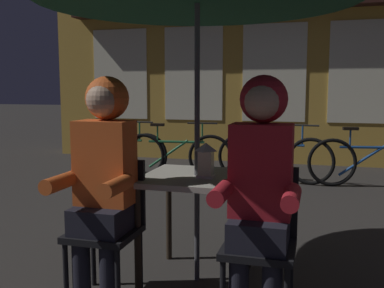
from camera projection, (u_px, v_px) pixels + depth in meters
The scene contains 11 objects.
ground_plane at pixel (197, 279), 3.09m from camera, with size 60.00×60.00×0.00m, color #2D2B28.
cafe_table at pixel (197, 190), 3.01m from camera, with size 0.72×0.72×0.74m.
lantern at pixel (206, 159), 2.91m from camera, with size 0.11×0.11×0.23m.
chair_left at pixel (109, 221), 2.81m from camera, with size 0.40×0.40×0.87m.
chair_right at pixel (261, 234), 2.55m from camera, with size 0.40×0.40×0.87m.
person_left_hooded at pixel (103, 167), 2.71m from camera, with size 0.45×0.56×1.40m.
person_right_hooded at pixel (261, 175), 2.45m from camera, with size 0.45×0.56×1.40m.
bicycle_nearest at pixel (117, 152), 6.88m from camera, with size 1.68×0.16×0.84m.
bicycle_second at pixel (176, 155), 6.58m from camera, with size 1.68×0.23×0.84m.
bicycle_third at pixel (274, 158), 6.30m from camera, with size 1.67×0.25×0.84m.
bicycle_fourth at pixel (371, 162), 5.95m from camera, with size 1.67×0.31×0.84m.
Camera 1 is at (0.77, -2.85, 1.32)m, focal length 41.49 mm.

